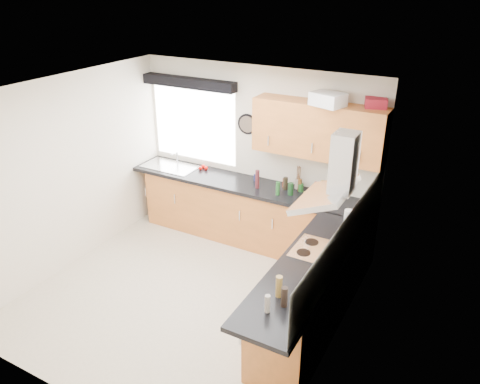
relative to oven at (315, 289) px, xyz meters
The scene contains 41 objects.
ground_plane 1.59m from the oven, 168.69° to the right, with size 3.60×3.60×0.00m, color beige.
ceiling 2.58m from the oven, 168.69° to the right, with size 3.60×3.60×0.02m, color white.
wall_back 2.28m from the oven, 135.00° to the left, with size 3.60×0.02×2.50m, color silver.
wall_front 2.71m from the oven, 125.54° to the right, with size 3.60×0.02×2.50m, color silver.
wall_left 3.41m from the oven, behind, with size 0.02×3.60×2.50m, color silver.
wall_right 0.93m from the oven, 45.00° to the right, with size 0.02×3.60×2.50m, color silver.
window 3.16m from the oven, 149.70° to the left, with size 1.40×0.02×1.10m, color silver.
window_blind 3.40m from the oven, 151.23° to the left, with size 1.50×0.18×0.14m, color black.
splashback 0.81m from the oven, ahead, with size 0.01×3.00×0.54m, color white.
base_cab_back 2.01m from the oven, 142.90° to the left, with size 3.00×0.58×0.86m, color #AC612A.
base_cab_corner 1.20m from the oven, 90.00° to the left, with size 0.60×0.60×0.86m, color #AC612A.
base_cab_right 0.15m from the oven, 86.19° to the right, with size 0.58×2.10×0.86m, color #AC612A.
worktop_back 1.98m from the oven, 141.34° to the left, with size 3.60×0.62×0.05m, color black.
worktop_right 0.55m from the oven, 90.00° to the right, with size 0.62×2.42×0.05m, color black.
sink 3.12m from the oven, 157.02° to the left, with size 0.84×0.46×0.10m, color silver, non-canonical shape.
oven is the anchor object (origin of this frame).
hob_plate 0.49m from the oven, 90.00° to the left, with size 0.52×0.52×0.01m, color silver.
extractor_hood 1.35m from the oven, ahead, with size 0.52×0.78×0.66m, color silver, non-canonical shape.
upper_cabinets 1.99m from the oven, 112.54° to the left, with size 1.70×0.35×0.70m, color #AC612A.
washing_machine 2.15m from the oven, 145.39° to the left, with size 0.51×0.49×0.75m, color silver.
wall_clock 2.54m from the oven, 138.10° to the left, with size 0.30×0.30×0.04m, color black.
casserole 2.22m from the oven, 109.12° to the left, with size 0.38×0.28×0.16m, color silver.
storage_box 2.28m from the oven, 85.97° to the left, with size 0.25×0.21×0.11m, color maroon.
utensil_pot 1.71m from the oven, 119.97° to the left, with size 0.09×0.09×0.13m, color gray.
kitchen_roll 0.89m from the oven, 79.43° to the left, with size 0.10×0.10×0.23m, color silver.
tomato_cluster 2.73m from the oven, 149.80° to the left, with size 0.13×0.13×0.06m, color red, non-canonical shape.
jar_0 1.55m from the oven, 131.96° to the left, with size 0.05×0.05×0.18m, color #1D5222.
jar_1 1.60m from the oven, 111.50° to the left, with size 0.05×0.05×0.15m, color maroon.
jar_2 1.69m from the oven, 126.43° to the left, with size 0.06×0.06×0.18m, color black.
jar_3 2.04m from the oven, 136.73° to the left, with size 0.05×0.05×0.09m, color #161C4D.
jar_4 1.75m from the oven, 126.23° to the left, with size 0.06×0.06×0.13m, color maroon.
jar_5 1.51m from the oven, 108.02° to the left, with size 0.07×0.07×0.22m, color olive.
jar_6 1.61m from the oven, 119.12° to the left, with size 0.07×0.07×0.11m, color #1C501F.
jar_7 1.38m from the oven, 117.91° to the left, with size 0.04×0.04×0.10m, color #A59039.
jar_8 1.63m from the oven, 119.70° to the left, with size 0.05×0.05×0.17m, color brown.
jar_9 1.52m from the oven, 125.16° to the left, with size 0.07×0.07×0.17m, color #133618.
jar_10 1.33m from the oven, 112.07° to the left, with size 0.07×0.07×0.23m, color #52201D.
jar_11 1.84m from the oven, 138.82° to the left, with size 0.06×0.06×0.26m, color #491A1F.
bottle_0 1.08m from the oven, 93.52° to the right, with size 0.06×0.06×0.21m, color olive.
bottle_1 1.28m from the oven, 92.57° to the right, with size 0.05×0.05×0.17m, color #9F9387.
bottle_2 1.16m from the oven, 87.46° to the right, with size 0.06×0.06×0.20m, color black.
Camera 1 is at (2.80, -3.81, 3.58)m, focal length 35.00 mm.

